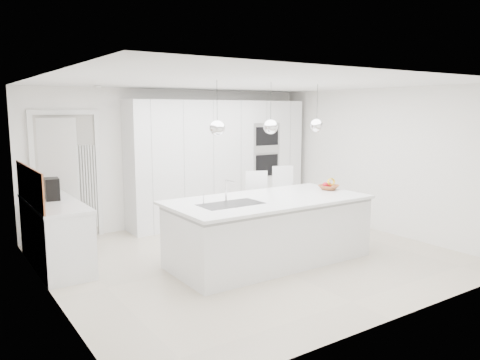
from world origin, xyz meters
TOP-DOWN VIEW (x-y plane):
  - floor at (0.00, 0.00)m, footprint 5.50×5.50m
  - wall_back at (0.00, 2.50)m, footprint 5.50×0.00m
  - wall_left at (-2.75, 0.00)m, footprint 0.00×5.00m
  - ceiling at (0.00, 0.00)m, footprint 5.50×5.50m
  - tall_cabinets at (0.80, 2.20)m, footprint 3.60×0.60m
  - oven_stack at (1.70, 1.89)m, footprint 0.62×0.04m
  - doorway_frame at (-1.95, 2.47)m, footprint 1.11×0.08m
  - hallway_door at (-2.20, 2.42)m, footprint 0.76×0.38m
  - radiator at (-1.63, 2.46)m, footprint 0.32×0.04m
  - left_base_cabinets at (-2.45, 1.20)m, footprint 0.60×1.80m
  - left_worktop at (-2.45, 1.20)m, footprint 0.62×1.82m
  - oak_backsplash at (-2.74, 1.20)m, footprint 0.02×1.80m
  - island_base at (0.10, -0.30)m, footprint 2.80×1.20m
  - island_worktop at (0.10, -0.25)m, footprint 2.84×1.40m
  - island_sink at (-0.55, -0.30)m, footprint 0.84×0.44m
  - island_tap at (-0.50, -0.10)m, footprint 0.02×0.02m
  - pendant_left at (-0.75, -0.30)m, footprint 0.20×0.20m
  - pendant_mid at (0.10, -0.30)m, footprint 0.20×0.20m
  - pendant_right at (0.95, -0.30)m, footprint 0.20×0.20m
  - fruit_bowl at (1.32, -0.21)m, footprint 0.38×0.38m
  - espresso_machine at (-2.43, 1.33)m, footprint 0.22×0.30m
  - bar_stool_left at (0.55, 0.50)m, footprint 0.55×0.63m
  - bar_stool_right at (1.23, 0.66)m, footprint 0.55×0.63m
  - apple_a at (1.28, -0.18)m, footprint 0.09×0.09m
  - apple_b at (1.35, -0.19)m, footprint 0.08×0.08m
  - banana_bunch at (1.36, -0.22)m, footprint 0.25×0.18m

SIDE VIEW (x-z plane):
  - floor at x=0.00m, z-range 0.00..0.00m
  - left_base_cabinets at x=-2.45m, z-range 0.00..0.86m
  - island_base at x=0.10m, z-range 0.00..0.86m
  - bar_stool_left at x=0.55m, z-range 0.00..1.15m
  - bar_stool_right at x=1.23m, z-range 0.00..1.16m
  - island_sink at x=-0.55m, z-range 0.73..0.91m
  - radiator at x=-1.63m, z-range 0.15..1.55m
  - left_worktop at x=-2.45m, z-range 0.86..0.90m
  - island_worktop at x=0.10m, z-range 0.86..0.90m
  - fruit_bowl at x=1.32m, z-range 0.90..0.97m
  - apple_b at x=1.35m, z-range 0.93..1.01m
  - apple_a at x=1.28m, z-range 0.93..1.02m
  - hallway_door at x=-2.20m, z-range 0.00..2.00m
  - banana_bunch at x=1.36m, z-range 0.91..1.14m
  - doorway_frame at x=-1.95m, z-range -0.04..2.09m
  - island_tap at x=-0.50m, z-range 0.90..1.20m
  - espresso_machine at x=-2.43m, z-range 0.90..1.20m
  - tall_cabinets at x=0.80m, z-range 0.00..2.30m
  - oak_backsplash at x=-2.74m, z-range 0.90..1.40m
  - wall_back at x=0.00m, z-range -1.50..4.00m
  - wall_left at x=-2.75m, z-range -1.25..3.75m
  - oven_stack at x=1.70m, z-range 0.83..1.88m
  - pendant_left at x=-0.75m, z-range 1.80..2.00m
  - pendant_mid at x=0.10m, z-range 1.80..2.00m
  - pendant_right at x=0.95m, z-range 1.80..2.00m
  - ceiling at x=0.00m, z-range 2.50..2.50m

